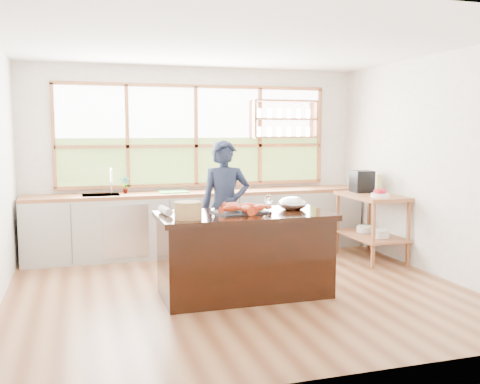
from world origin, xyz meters
name	(u,v)px	position (x,y,z in m)	size (l,w,h in m)	color
ground_plane	(239,290)	(0.00, 0.00, 0.00)	(5.00, 5.00, 0.00)	#94633E
room_shell	(229,133)	(0.02, 0.51, 1.75)	(5.02, 4.52, 2.71)	white
back_counter	(200,222)	(-0.02, 1.94, 0.45)	(4.90, 0.63, 0.90)	#AFADA6
right_shelf_unit	(372,216)	(2.19, 0.89, 0.60)	(0.62, 1.10, 0.90)	#935A2C
island	(244,254)	(0.00, -0.20, 0.45)	(1.85, 0.90, 0.90)	black
cook	(225,208)	(0.03, 0.71, 0.83)	(0.61, 0.40, 1.66)	#192136
potted_plant	(125,185)	(-1.07, 2.00, 1.02)	(0.13, 0.09, 0.24)	slate
cutting_board	(174,192)	(-0.39, 1.94, 0.91)	(0.40, 0.30, 0.01)	green
espresso_machine	(362,181)	(2.19, 1.18, 1.05)	(0.27, 0.29, 0.31)	black
wine_bottle	(379,185)	(2.24, 0.81, 1.04)	(0.07, 0.07, 0.28)	#9DA74A
fruit_bowl	(380,194)	(2.14, 0.61, 0.94)	(0.24, 0.24, 0.11)	white
slate_board	(241,212)	(-0.04, -0.17, 0.91)	(0.55, 0.40, 0.02)	black
lobster_pile	(243,208)	(-0.01, -0.20, 0.96)	(0.52, 0.48, 0.08)	red
mixing_bowl_left	(188,211)	(-0.63, -0.27, 0.96)	(0.29, 0.29, 0.14)	silver
mixing_bowl_right	(292,204)	(0.59, -0.11, 0.97)	(0.32, 0.32, 0.15)	silver
wine_glass	(268,201)	(0.17, -0.48, 1.06)	(0.08, 0.08, 0.22)	white
wicker_basket	(188,210)	(-0.66, -0.42, 0.99)	(0.27, 0.27, 0.17)	#B08A4B
parchment_roll	(165,211)	(-0.83, -0.05, 0.94)	(0.08, 0.08, 0.30)	silver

